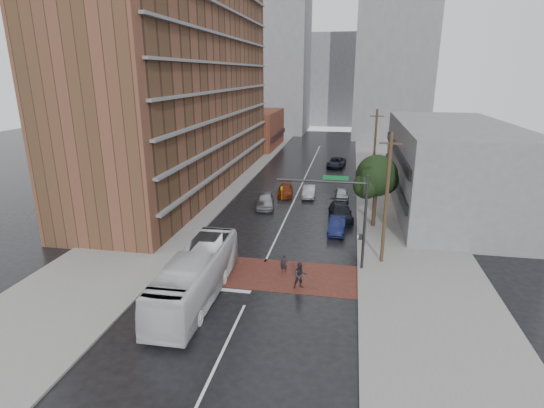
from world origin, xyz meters
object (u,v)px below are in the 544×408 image
Objects in this scene: car_travel_c at (285,190)px; car_parked_mid at (341,212)px; car_parked_near at (337,225)px; car_travel_a at (265,200)px; car_travel_b at (309,191)px; transit_bus at (196,276)px; pedestrian_a at (284,264)px; suv_travel at (336,162)px; car_parked_far at (342,194)px; pedestrian_b at (300,275)px.

car_travel_c is 0.83× the size of car_parked_mid.
car_parked_mid is at bearing 89.50° from car_parked_near.
car_travel_a is 6.48m from car_travel_b.
transit_bus is at bearing -103.23° from car_travel_b.
suv_travel reaches higher than pedestrian_a.
car_parked_mid is 7.19m from car_parked_far.
pedestrian_b is at bearing 21.00° from transit_bus.
car_travel_b is 1.09× the size of car_parked_far.
transit_bus is at bearing -176.99° from pedestrian_b.
car_travel_b is 11.65m from car_parked_near.
car_travel_c is (1.44, 5.09, -0.18)m from car_travel_a.
pedestrian_b is at bearing -84.74° from car_travel_c.
car_travel_a is at bearing 144.90° from car_parked_near.
car_travel_b is at bearing 39.06° from car_travel_a.
car_parked_mid is (6.72, -7.64, 0.13)m from car_travel_c.
car_parked_mid reaches higher than car_parked_far.
suv_travel is at bearing 95.09° from car_parked_near.
car_travel_c is at bearing -101.26° from suv_travel.
car_travel_a is 0.91× the size of car_parked_mid.
pedestrian_b reaches higher than car_travel_a.
suv_travel is at bearing 79.37° from car_travel_b.
pedestrian_a is (4.97, 4.63, -0.86)m from transit_bus.
car_parked_far is at bearing 65.62° from pedestrian_b.
car_parked_far reaches higher than car_travel_c.
transit_bus is 2.38× the size of car_travel_a.
transit_bus is at bearing -132.38° from pedestrian_a.
car_travel_a reaches higher than car_travel_c.
car_travel_b is at bearing -92.08° from suv_travel.
suv_travel is 28.18m from car_parked_near.
car_travel_a is 1.16× the size of car_travel_b.
pedestrian_a is 0.34× the size of car_parked_near.
transit_bus is 2.72× the size of car_parked_near.
pedestrian_b is 0.35× the size of suv_travel.
car_travel_b is at bearing 172.50° from car_parked_far.
car_parked_far is (8.05, 4.63, -0.17)m from car_travel_a.
pedestrian_a is 0.35× the size of car_travel_b.
car_parked_mid is 1.38× the size of car_parked_far.
pedestrian_a is at bearing -87.30° from suv_travel.
car_parked_far is (2.14, 21.88, -0.29)m from pedestrian_b.
pedestrian_a is 15.83m from car_travel_a.
car_parked_mid reaches higher than car_parked_near.
transit_bus reaches higher than car_travel_a.
car_travel_a is (-4.48, 15.18, 0.09)m from pedestrian_a.
suv_travel is at bearing 85.24° from car_parked_mid.
transit_bus reaches higher than pedestrian_a.
transit_bus reaches higher than car_parked_mid.
pedestrian_a is 0.77× the size of pedestrian_b.
pedestrian_a is 9.67m from car_parked_near.
pedestrian_b is 0.45× the size of car_travel_b.
car_travel_b reaches higher than car_parked_far.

